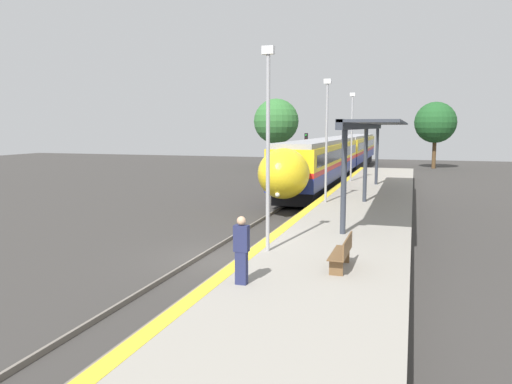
{
  "coord_description": "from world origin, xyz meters",
  "views": [
    {
      "loc": [
        6.56,
        -16.45,
        4.76
      ],
      "look_at": [
        0.61,
        2.39,
        2.19
      ],
      "focal_mm": 35.0,
      "sensor_mm": 36.0,
      "label": 1
    }
  ],
  "objects": [
    {
      "name": "ground_plane",
      "position": [
        0.0,
        0.0,
        0.0
      ],
      "size": [
        120.0,
        120.0,
        0.0
      ],
      "primitive_type": "plane",
      "color": "#383533"
    },
    {
      "name": "rail_left",
      "position": [
        -0.72,
        0.0,
        0.07
      ],
      "size": [
        0.08,
        90.0,
        0.15
      ],
      "primitive_type": "cube",
      "color": "slate",
      "rests_on": "ground_plane"
    },
    {
      "name": "rail_right",
      "position": [
        0.72,
        0.0,
        0.07
      ],
      "size": [
        0.08,
        90.0,
        0.15
      ],
      "primitive_type": "cube",
      "color": "slate",
      "rests_on": "ground_plane"
    },
    {
      "name": "train",
      "position": [
        0.0,
        30.2,
        2.21
      ],
      "size": [
        2.85,
        45.17,
        3.84
      ],
      "color": "black",
      "rests_on": "ground_plane"
    },
    {
      "name": "platform_right",
      "position": [
        4.16,
        0.0,
        0.47
      ],
      "size": [
        4.86,
        64.0,
        0.94
      ],
      "color": "gray",
      "rests_on": "ground_plane"
    },
    {
      "name": "platform_bench",
      "position": [
        4.84,
        -3.18,
        1.41
      ],
      "size": [
        0.44,
        1.75,
        0.89
      ],
      "color": "brown",
      "rests_on": "platform_right"
    },
    {
      "name": "person_waiting",
      "position": [
        2.65,
        -5.25,
        1.81
      ],
      "size": [
        0.36,
        0.22,
        1.69
      ],
      "color": "navy",
      "rests_on": "platform_right"
    },
    {
      "name": "railway_signal",
      "position": [
        -2.54,
        27.06,
        2.6
      ],
      "size": [
        0.28,
        0.28,
        4.23
      ],
      "color": "#59595E",
      "rests_on": "ground_plane"
    },
    {
      "name": "lamppost_near",
      "position": [
        2.34,
        -1.88,
        4.44
      ],
      "size": [
        0.36,
        0.2,
        6.21
      ],
      "color": "#9E9EA3",
      "rests_on": "platform_right"
    },
    {
      "name": "lamppost_mid",
      "position": [
        2.34,
        8.74,
        4.44
      ],
      "size": [
        0.36,
        0.2,
        6.21
      ],
      "color": "#9E9EA3",
      "rests_on": "platform_right"
    },
    {
      "name": "lamppost_far",
      "position": [
        2.34,
        19.35,
        4.44
      ],
      "size": [
        0.36,
        0.2,
        6.21
      ],
      "color": "#9E9EA3",
      "rests_on": "platform_right"
    },
    {
      "name": "station_canopy",
      "position": [
        4.8,
        9.57,
        4.77
      ],
      "size": [
        2.02,
        19.42,
        4.09
      ],
      "color": "#333842",
      "rests_on": "platform_right"
    },
    {
      "name": "background_tree_left",
      "position": [
        -9.11,
        41.05,
        5.43
      ],
      "size": [
        5.3,
        5.3,
        8.1
      ],
      "color": "brown",
      "rests_on": "ground_plane"
    },
    {
      "name": "background_tree_right",
      "position": [
        8.81,
        44.77,
        5.27
      ],
      "size": [
        4.7,
        4.7,
        7.64
      ],
      "color": "brown",
      "rests_on": "ground_plane"
    }
  ]
}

